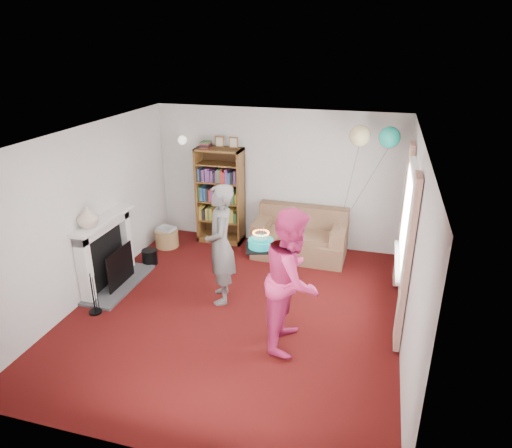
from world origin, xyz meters
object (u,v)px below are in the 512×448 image
(person_striped, at_px, (221,245))
(birthday_cake, at_px, (261,243))
(sofa, at_px, (301,238))
(bookcase, at_px, (221,196))
(person_magenta, at_px, (292,279))

(person_striped, bearing_deg, birthday_cake, 37.61)
(sofa, relative_size, birthday_cake, 4.15)
(bookcase, bearing_deg, person_magenta, -55.47)
(person_magenta, bearing_deg, birthday_cake, 57.87)
(bookcase, xyz_separation_m, birthday_cake, (1.43, -2.48, 0.31))
(bookcase, height_order, person_magenta, bookcase)
(bookcase, height_order, birthday_cake, bookcase)
(person_striped, relative_size, person_magenta, 0.98)
(sofa, relative_size, person_magenta, 0.88)
(sofa, bearing_deg, bookcase, 172.80)
(bookcase, bearing_deg, birthday_cake, -59.96)
(sofa, xyz_separation_m, person_magenta, (0.34, -2.54, 0.59))
(person_magenta, height_order, birthday_cake, person_magenta)
(sofa, height_order, person_striped, person_striped)
(sofa, xyz_separation_m, birthday_cake, (-0.14, -2.25, 0.87))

